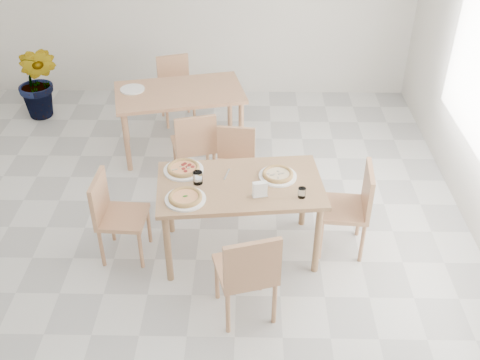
{
  "coord_description": "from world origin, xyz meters",
  "views": [
    {
      "loc": [
        0.84,
        -3.78,
        3.5
      ],
      "look_at": [
        0.77,
        0.15,
        0.79
      ],
      "focal_mm": 42.0,
      "sensor_mm": 36.0,
      "label": 1
    }
  ],
  "objects_px": {
    "pizza_mushroom": "(278,174)",
    "pizza_pepperoni": "(183,168)",
    "chair_south": "(248,270)",
    "chair_back_s": "(195,143)",
    "tumbler_b": "(302,193)",
    "chair_east": "(353,204)",
    "second_table": "(180,98)",
    "plate_margherita": "(185,199)",
    "pizza_margherita": "(185,197)",
    "chair_north": "(235,161)",
    "plate_mushroom": "(278,176)",
    "main_table": "(240,192)",
    "plate_empty": "(132,89)",
    "tumbler_a": "(198,178)",
    "potted_plant": "(39,82)",
    "plate_pepperoni": "(184,170)",
    "chair_back_n": "(175,84)",
    "chair_west": "(113,211)",
    "napkin_holder": "(260,190)"
  },
  "relations": [
    {
      "from": "pizza_mushroom",
      "to": "pizza_pepperoni",
      "type": "height_order",
      "value": "same"
    },
    {
      "from": "chair_south",
      "to": "chair_back_s",
      "type": "height_order",
      "value": "chair_south"
    },
    {
      "from": "tumbler_b",
      "to": "chair_east",
      "type": "bearing_deg",
      "value": 26.48
    },
    {
      "from": "pizza_mushroom",
      "to": "second_table",
      "type": "distance_m",
      "value": 1.99
    },
    {
      "from": "plate_margherita",
      "to": "pizza_margherita",
      "type": "bearing_deg",
      "value": -165.96
    },
    {
      "from": "pizza_margherita",
      "to": "tumbler_b",
      "type": "xyz_separation_m",
      "value": [
        0.96,
        0.06,
        0.01
      ]
    },
    {
      "from": "second_table",
      "to": "chair_north",
      "type": "bearing_deg",
      "value": -69.15
    },
    {
      "from": "plate_mushroom",
      "to": "pizza_mushroom",
      "type": "xyz_separation_m",
      "value": [
        0.0,
        -0.0,
        0.02
      ]
    },
    {
      "from": "pizza_pepperoni",
      "to": "second_table",
      "type": "relative_size",
      "value": 0.22
    },
    {
      "from": "main_table",
      "to": "plate_margherita",
      "type": "height_order",
      "value": "plate_margherita"
    },
    {
      "from": "tumbler_b",
      "to": "plate_empty",
      "type": "height_order",
      "value": "tumbler_b"
    },
    {
      "from": "pizza_pepperoni",
      "to": "tumbler_a",
      "type": "distance_m",
      "value": 0.23
    },
    {
      "from": "plate_margherita",
      "to": "chair_back_s",
      "type": "bearing_deg",
      "value": 92.14
    },
    {
      "from": "chair_east",
      "to": "chair_back_s",
      "type": "xyz_separation_m",
      "value": [
        -1.49,
        1.03,
        -0.0
      ]
    },
    {
      "from": "pizza_margherita",
      "to": "potted_plant",
      "type": "bearing_deg",
      "value": 127.46
    },
    {
      "from": "plate_margherita",
      "to": "pizza_mushroom",
      "type": "distance_m",
      "value": 0.84
    },
    {
      "from": "plate_pepperoni",
      "to": "pizza_mushroom",
      "type": "xyz_separation_m",
      "value": [
        0.83,
        -0.08,
        0.02
      ]
    },
    {
      "from": "chair_east",
      "to": "chair_south",
      "type": "bearing_deg",
      "value": -41.74
    },
    {
      "from": "chair_south",
      "to": "chair_north",
      "type": "distance_m",
      "value": 1.65
    },
    {
      "from": "chair_north",
      "to": "plate_mushroom",
      "type": "bearing_deg",
      "value": -54.63
    },
    {
      "from": "chair_back_n",
      "to": "plate_empty",
      "type": "bearing_deg",
      "value": -134.3
    },
    {
      "from": "main_table",
      "to": "plate_margherita",
      "type": "distance_m",
      "value": 0.52
    },
    {
      "from": "plate_mushroom",
      "to": "chair_back_s",
      "type": "xyz_separation_m",
      "value": [
        -0.82,
        0.98,
        -0.26
      ]
    },
    {
      "from": "plate_empty",
      "to": "chair_west",
      "type": "bearing_deg",
      "value": -85.96
    },
    {
      "from": "main_table",
      "to": "chair_west",
      "type": "height_order",
      "value": "chair_west"
    },
    {
      "from": "napkin_holder",
      "to": "potted_plant",
      "type": "bearing_deg",
      "value": 122.08
    },
    {
      "from": "plate_pepperoni",
      "to": "tumbler_a",
      "type": "distance_m",
      "value": 0.24
    },
    {
      "from": "chair_west",
      "to": "chair_back_s",
      "type": "distance_m",
      "value": 1.3
    },
    {
      "from": "chair_south",
      "to": "potted_plant",
      "type": "bearing_deg",
      "value": -67.61
    },
    {
      "from": "chair_back_s",
      "to": "potted_plant",
      "type": "relative_size",
      "value": 0.87
    },
    {
      "from": "pizza_margherita",
      "to": "chair_back_s",
      "type": "bearing_deg",
      "value": 92.14
    },
    {
      "from": "chair_east",
      "to": "tumbler_b",
      "type": "bearing_deg",
      "value": -58.61
    },
    {
      "from": "tumbler_b",
      "to": "chair_back_s",
      "type": "xyz_separation_m",
      "value": [
        -1.01,
        1.27,
        -0.3
      ]
    },
    {
      "from": "pizza_mushroom",
      "to": "pizza_pepperoni",
      "type": "bearing_deg",
      "value": 174.43
    },
    {
      "from": "chair_north",
      "to": "plate_mushroom",
      "type": "xyz_separation_m",
      "value": [
        0.39,
        -0.72,
        0.31
      ]
    },
    {
      "from": "plate_pepperoni",
      "to": "pizza_pepperoni",
      "type": "bearing_deg",
      "value": 0.0
    },
    {
      "from": "plate_mushroom",
      "to": "potted_plant",
      "type": "relative_size",
      "value": 0.34
    },
    {
      "from": "main_table",
      "to": "pizza_pepperoni",
      "type": "bearing_deg",
      "value": 153.96
    },
    {
      "from": "plate_pepperoni",
      "to": "pizza_pepperoni",
      "type": "relative_size",
      "value": 1.01
    },
    {
      "from": "chair_north",
      "to": "chair_west",
      "type": "xyz_separation_m",
      "value": [
        -1.04,
        -0.89,
        0.03
      ]
    },
    {
      "from": "chair_south",
      "to": "plate_empty",
      "type": "bearing_deg",
      "value": -79.26
    },
    {
      "from": "plate_margherita",
      "to": "tumbler_a",
      "type": "bearing_deg",
      "value": 71.2
    },
    {
      "from": "tumbler_a",
      "to": "plate_pepperoni",
      "type": "bearing_deg",
      "value": 127.7
    },
    {
      "from": "potted_plant",
      "to": "napkin_holder",
      "type": "bearing_deg",
      "value": -44.9
    },
    {
      "from": "pizza_mushroom",
      "to": "potted_plant",
      "type": "xyz_separation_m",
      "value": [
        -2.92,
        2.46,
        -0.29
      ]
    },
    {
      "from": "second_table",
      "to": "chair_back_s",
      "type": "height_order",
      "value": "chair_back_s"
    },
    {
      "from": "plate_margherita",
      "to": "chair_north",
      "type": "bearing_deg",
      "value": 70.71
    },
    {
      "from": "potted_plant",
      "to": "plate_empty",
      "type": "bearing_deg",
      "value": -29.21
    },
    {
      "from": "chair_south",
      "to": "plate_pepperoni",
      "type": "xyz_separation_m",
      "value": [
        -0.58,
        1.0,
        0.25
      ]
    },
    {
      "from": "chair_south",
      "to": "tumbler_a",
      "type": "distance_m",
      "value": 0.97
    }
  ]
}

